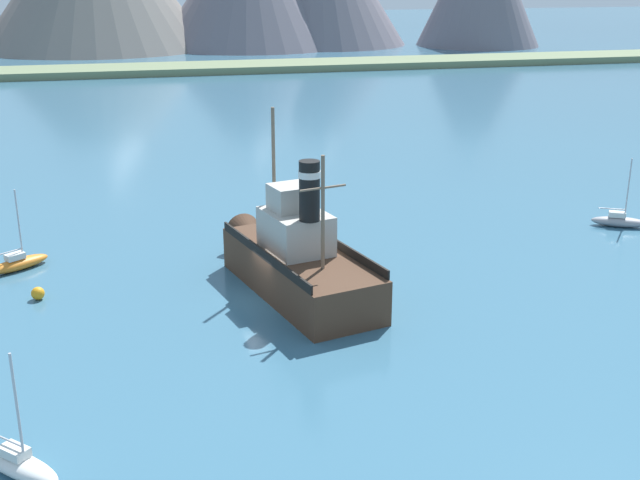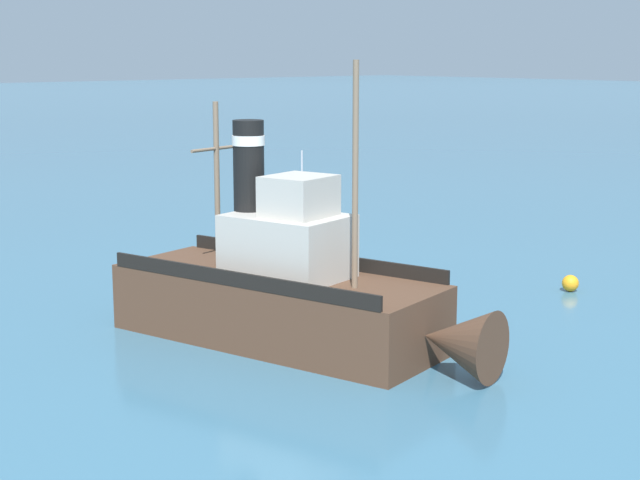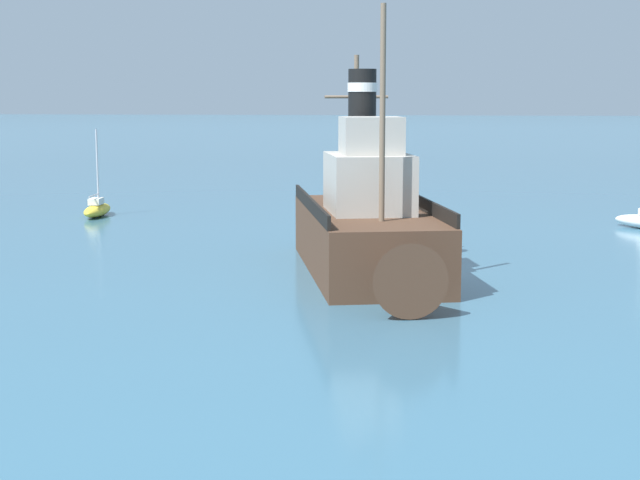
# 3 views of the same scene
# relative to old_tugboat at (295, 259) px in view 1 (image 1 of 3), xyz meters

# --- Properties ---
(ground_plane) EXTENTS (600.00, 600.00, 0.00)m
(ground_plane) POSITION_rel_old_tugboat_xyz_m (-1.77, -1.00, -1.83)
(ground_plane) COLOR #38667F
(shoreline_strip) EXTENTS (240.00, 12.00, 1.20)m
(shoreline_strip) POSITION_rel_old_tugboat_xyz_m (-1.77, 101.50, -1.23)
(shoreline_strip) COLOR #6B7A56
(shoreline_strip) RESTS_ON ground
(old_tugboat) EXTENTS (7.13, 14.79, 9.90)m
(old_tugboat) POSITION_rel_old_tugboat_xyz_m (0.00, 0.00, 0.00)
(old_tugboat) COLOR #4C3323
(old_tugboat) RESTS_ON ground
(sailboat_grey) EXTENTS (3.86, 2.79, 4.90)m
(sailboat_grey) POSITION_rel_old_tugboat_xyz_m (24.45, 5.98, -1.40)
(sailboat_grey) COLOR gray
(sailboat_grey) RESTS_ON ground
(sailboat_orange) EXTENTS (3.72, 3.13, 4.90)m
(sailboat_orange) POSITION_rel_old_tugboat_xyz_m (-15.48, 7.06, -1.40)
(sailboat_orange) COLOR orange
(sailboat_orange) RESTS_ON ground
(sailboat_white) EXTENTS (3.46, 3.47, 4.90)m
(sailboat_white) POSITION_rel_old_tugboat_xyz_m (-13.20, -14.68, -1.40)
(sailboat_white) COLOR white
(sailboat_white) RESTS_ON ground
(mooring_buoy) EXTENTS (0.72, 0.72, 0.72)m
(mooring_buoy) POSITION_rel_old_tugboat_xyz_m (-13.97, 1.94, -1.47)
(mooring_buoy) COLOR orange
(mooring_buoy) RESTS_ON ground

